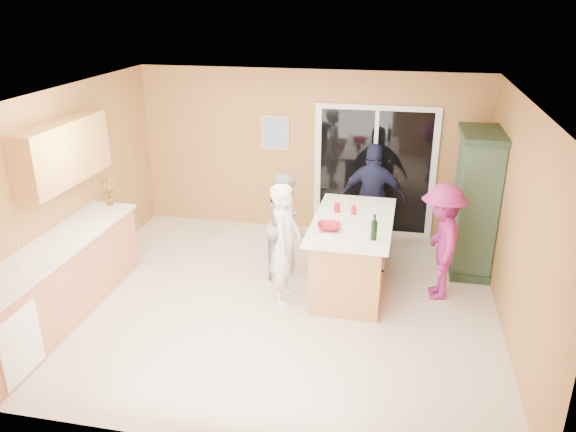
% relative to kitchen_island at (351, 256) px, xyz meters
% --- Properties ---
extents(floor, '(5.50, 5.50, 0.00)m').
position_rel_kitchen_island_xyz_m(floor, '(-0.90, -0.58, -0.46)').
color(floor, beige).
rests_on(floor, ground).
extents(ceiling, '(5.50, 5.00, 0.10)m').
position_rel_kitchen_island_xyz_m(ceiling, '(-0.90, -0.58, 2.14)').
color(ceiling, silver).
rests_on(ceiling, wall_back).
extents(wall_back, '(5.50, 0.10, 2.60)m').
position_rel_kitchen_island_xyz_m(wall_back, '(-0.90, 1.92, 0.84)').
color(wall_back, tan).
rests_on(wall_back, ground).
extents(wall_front, '(5.50, 0.10, 2.60)m').
position_rel_kitchen_island_xyz_m(wall_front, '(-0.90, -3.08, 0.84)').
color(wall_front, tan).
rests_on(wall_front, ground).
extents(wall_left, '(0.10, 5.00, 2.60)m').
position_rel_kitchen_island_xyz_m(wall_left, '(-3.65, -0.58, 0.84)').
color(wall_left, tan).
rests_on(wall_left, ground).
extents(wall_right, '(0.10, 5.00, 2.60)m').
position_rel_kitchen_island_xyz_m(wall_right, '(1.85, -0.58, 0.84)').
color(wall_right, tan).
rests_on(wall_right, ground).
extents(left_cabinet_run, '(0.65, 3.05, 1.24)m').
position_rel_kitchen_island_xyz_m(left_cabinet_run, '(-3.35, -1.63, 0.01)').
color(left_cabinet_run, '#C3754C').
rests_on(left_cabinet_run, floor).
extents(upper_cabinets, '(0.35, 1.60, 0.75)m').
position_rel_kitchen_island_xyz_m(upper_cabinets, '(-3.48, -0.78, 1.42)').
color(upper_cabinets, '#C3754C').
rests_on(upper_cabinets, wall_left).
extents(sliding_door, '(1.90, 0.07, 2.10)m').
position_rel_kitchen_island_xyz_m(sliding_door, '(0.15, 1.89, 0.59)').
color(sliding_door, silver).
rests_on(sliding_door, floor).
extents(framed_picture, '(0.46, 0.04, 0.56)m').
position_rel_kitchen_island_xyz_m(framed_picture, '(-1.45, 1.90, 1.14)').
color(framed_picture, tan).
rests_on(framed_picture, wall_back).
extents(kitchen_island, '(1.04, 1.87, 0.97)m').
position_rel_kitchen_island_xyz_m(kitchen_island, '(0.00, 0.00, 0.00)').
color(kitchen_island, '#C3754C').
rests_on(kitchen_island, floor).
extents(green_hutch, '(0.57, 1.08, 1.99)m').
position_rel_kitchen_island_xyz_m(green_hutch, '(1.59, 0.94, 0.51)').
color(green_hutch, '#1E3122').
rests_on(green_hutch, floor).
extents(woman_white, '(0.41, 0.59, 1.56)m').
position_rel_kitchen_island_xyz_m(woman_white, '(-0.78, -0.48, 0.32)').
color(woman_white, silver).
rests_on(woman_white, floor).
extents(woman_grey, '(0.63, 0.77, 1.47)m').
position_rel_kitchen_island_xyz_m(woman_grey, '(-0.91, 0.22, 0.28)').
color(woman_grey, '#AEAEB1').
rests_on(woman_grey, floor).
extents(woman_navy, '(0.97, 0.41, 1.66)m').
position_rel_kitchen_island_xyz_m(woman_navy, '(0.18, 1.27, 0.37)').
color(woman_navy, '#171834').
rests_on(woman_navy, floor).
extents(woman_magenta, '(0.61, 1.01, 1.52)m').
position_rel_kitchen_island_xyz_m(woman_magenta, '(1.11, 0.01, 0.30)').
color(woman_magenta, '#94206C').
rests_on(woman_magenta, floor).
extents(serving_bowl, '(0.31, 0.31, 0.07)m').
position_rel_kitchen_island_xyz_m(serving_bowl, '(-0.26, -0.37, 0.55)').
color(serving_bowl, '#A9121D').
rests_on(serving_bowl, kitchen_island).
extents(tulip_vase, '(0.22, 0.16, 0.39)m').
position_rel_kitchen_island_xyz_m(tulip_vase, '(-3.35, -0.05, 0.68)').
color(tulip_vase, red).
rests_on(tulip_vase, left_cabinet_run).
extents(tumbler_near, '(0.09, 0.09, 0.12)m').
position_rel_kitchen_island_xyz_m(tumbler_near, '(-0.23, 0.23, 0.58)').
color(tumbler_near, '#A9121D').
rests_on(tumbler_near, kitchen_island).
extents(tumbler_far, '(0.10, 0.10, 0.11)m').
position_rel_kitchen_island_xyz_m(tumbler_far, '(-0.01, 0.21, 0.57)').
color(tumbler_far, '#A9121D').
rests_on(tumbler_far, kitchen_island).
extents(wine_bottle, '(0.07, 0.07, 0.32)m').
position_rel_kitchen_island_xyz_m(wine_bottle, '(0.29, -0.57, 0.64)').
color(wine_bottle, black).
rests_on(wine_bottle, kitchen_island).
extents(white_plate, '(0.29, 0.29, 0.01)m').
position_rel_kitchen_island_xyz_m(white_plate, '(-0.24, -0.65, 0.52)').
color(white_plate, white).
rests_on(white_plate, kitchen_island).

